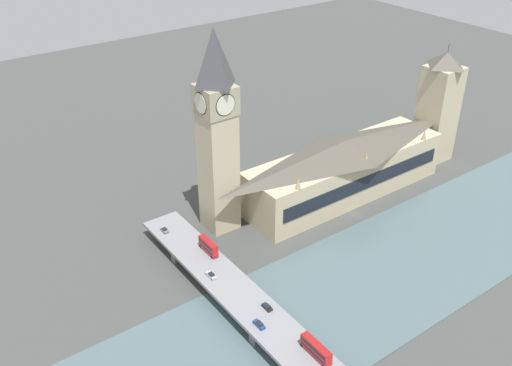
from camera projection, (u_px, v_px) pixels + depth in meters
ground_plane at (354, 214)px, 243.57m from camera, size 600.00×600.00×0.00m
river_water at (418, 254)px, 219.41m from camera, size 56.98×360.00×0.30m
parliament_hall at (345, 167)px, 251.60m from camera, size 25.40×97.19×27.10m
clock_tower at (217, 130)px, 214.58m from camera, size 13.50×13.50×82.27m
victoria_tower at (438, 107)px, 275.06m from camera, size 15.01×15.01×58.42m
road_bridge at (268, 324)px, 180.37m from camera, size 145.95×14.86×6.23m
double_decker_bus_lead at (316, 349)px, 166.48m from camera, size 11.62×2.64×4.74m
double_decker_bus_mid at (208, 246)px, 209.35m from camera, size 10.15×2.49×5.11m
car_northbound_lead at (211, 275)px, 198.26m from camera, size 4.58×1.92×1.30m
car_northbound_tail at (259, 324)px, 177.72m from camera, size 4.67×1.82×1.37m
car_southbound_lead at (267, 307)px, 184.45m from camera, size 4.10×1.80×1.39m
car_southbound_mid at (164, 230)px, 221.68m from camera, size 3.85×1.94×1.36m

